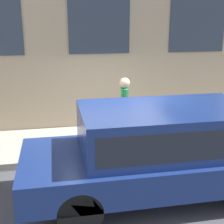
% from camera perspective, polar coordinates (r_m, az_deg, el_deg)
% --- Properties ---
extents(ground_plane, '(80.00, 80.00, 0.00)m').
position_cam_1_polar(ground_plane, '(7.49, 0.56, -9.14)').
color(ground_plane, '#47474C').
extents(sidewalk, '(2.28, 60.00, 0.17)m').
position_cam_1_polar(sidewalk, '(8.48, -0.97, -5.34)').
color(sidewalk, '#A8A093').
rests_on(sidewalk, ground_plane).
extents(fire_hydrant, '(0.35, 0.46, 0.72)m').
position_cam_1_polar(fire_hydrant, '(7.82, -2.36, -3.76)').
color(fire_hydrant, gray).
rests_on(fire_hydrant, sidewalk).
extents(person, '(0.40, 0.27, 1.66)m').
position_cam_1_polar(person, '(8.08, 2.28, 1.65)').
color(person, navy).
rests_on(person, sidewalk).
extents(parked_truck_navy_near, '(2.04, 5.08, 1.72)m').
position_cam_1_polar(parked_truck_navy_near, '(5.94, 9.19, -5.97)').
color(parked_truck_navy_near, black).
rests_on(parked_truck_navy_near, ground_plane).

